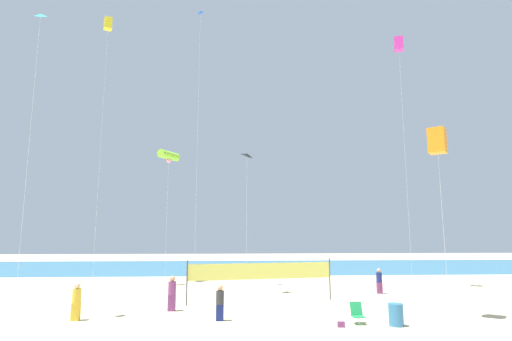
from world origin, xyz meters
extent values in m
cube|color=teal|center=(0.00, 32.16, 0.00)|extent=(120.00, 20.00, 0.01)
cube|color=#7A3872|center=(10.05, 11.31, 0.36)|extent=(0.35, 0.21, 0.73)
cylinder|color=navy|center=(10.05, 11.31, 1.03)|extent=(0.36, 0.36, 0.60)
sphere|color=tan|center=(10.05, 11.31, 1.46)|extent=(0.27, 0.27, 0.27)
cube|color=#7A3872|center=(-2.52, 6.22, 0.40)|extent=(0.38, 0.23, 0.79)
cylinder|color=#7A3872|center=(-2.52, 6.22, 1.12)|extent=(0.40, 0.40, 0.65)
sphere|color=tan|center=(-2.52, 6.22, 1.59)|extent=(0.29, 0.29, 0.29)
cube|color=navy|center=(-0.02, 3.84, 0.36)|extent=(0.34, 0.21, 0.72)
cylinder|color=#2D2D33|center=(-0.02, 3.84, 1.01)|extent=(0.36, 0.36, 0.59)
sphere|color=tan|center=(-0.02, 3.84, 1.44)|extent=(0.27, 0.27, 0.27)
cube|color=gold|center=(-6.51, 4.25, 0.38)|extent=(0.37, 0.22, 0.76)
cylinder|color=gold|center=(-6.51, 4.25, 1.08)|extent=(0.38, 0.38, 0.63)
sphere|color=beige|center=(-6.51, 4.25, 1.54)|extent=(0.28, 0.28, 0.28)
cube|color=#1E8C4C|center=(5.99, 2.82, 0.32)|extent=(0.52, 0.48, 0.03)
cube|color=#1E8C4C|center=(5.99, 3.11, 0.60)|extent=(0.52, 0.23, 0.57)
cylinder|color=silver|center=(5.99, 2.67, 0.16)|extent=(0.03, 0.03, 0.32)
cylinder|color=silver|center=(5.99, 2.96, 0.16)|extent=(0.03, 0.03, 0.32)
cylinder|color=teal|center=(7.49, 2.43, 0.46)|extent=(0.61, 0.61, 0.93)
cylinder|color=#4C4C51|center=(-1.96, 7.75, 1.20)|extent=(0.08, 0.08, 2.40)
cylinder|color=#4C4C51|center=(6.30, 9.19, 1.20)|extent=(0.08, 0.08, 2.40)
cube|color=#EAE566|center=(2.17, 8.47, 1.73)|extent=(8.26, 1.46, 0.90)
cube|color=#7A3872|center=(5.09, 2.33, 0.12)|extent=(0.29, 0.15, 0.23)
cylinder|color=silver|center=(-9.46, 14.99, 10.09)|extent=(0.01, 0.01, 20.17)
cube|color=yellow|center=(-9.46, 14.99, 20.17)|extent=(0.76, 0.76, 0.93)
cylinder|color=silver|center=(10.38, 3.45, 4.15)|extent=(0.01, 0.01, 8.31)
cube|color=orange|center=(10.38, 3.45, 8.31)|extent=(1.07, 1.07, 1.22)
cylinder|color=silver|center=(1.42, 11.53, 4.51)|extent=(0.01, 0.01, 9.01)
pyramid|color=black|center=(1.45, 11.53, 9.09)|extent=(0.87, 0.86, 0.42)
cylinder|color=silver|center=(-4.89, 18.20, 5.14)|extent=(0.01, 0.01, 10.28)
cylinder|color=#8CD833|center=(-4.89, 18.20, 10.28)|extent=(1.67, 2.20, 0.69)
sphere|color=pink|center=(-4.89, 18.20, 9.83)|extent=(0.41, 0.41, 0.41)
cylinder|color=silver|center=(13.13, 13.27, 9.12)|extent=(0.01, 0.01, 18.25)
cube|color=#D833A5|center=(13.13, 13.27, 18.25)|extent=(0.81, 0.81, 1.03)
cylinder|color=silver|center=(-9.10, 4.06, 7.27)|extent=(0.01, 0.01, 14.53)
pyramid|color=#26BFCC|center=(-9.10, 4.03, 14.59)|extent=(0.49, 0.48, 0.35)
cylinder|color=silver|center=(-2.21, 14.60, 10.57)|extent=(0.01, 0.01, 21.13)
pyramid|color=blue|center=(-2.22, 14.59, 21.18)|extent=(0.53, 0.52, 0.25)
camera|label=1|loc=(0.57, -14.90, 3.93)|focal=28.01mm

